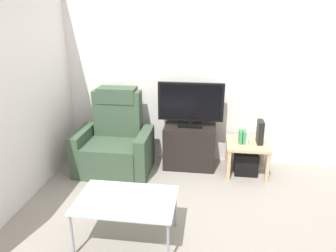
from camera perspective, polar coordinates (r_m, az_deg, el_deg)
name	(u,v)px	position (r m, az deg, el deg)	size (l,w,h in m)	color
ground_plane	(192,199)	(3.77, 4.33, -12.90)	(6.40, 6.40, 0.00)	gray
wall_back	(200,70)	(4.37, 5.75, 10.01)	(6.40, 0.06, 2.60)	silver
wall_side	(23,83)	(3.84, -24.56, 7.00)	(0.06, 4.48, 2.60)	silver
tv_stand	(190,146)	(4.39, 3.87, -3.63)	(0.69, 0.43, 0.58)	black
television	(191,104)	(4.21, 4.07, 4.01)	(0.87, 0.20, 0.59)	black
recliner_armchair	(115,143)	(4.34, -9.45, -2.98)	(0.98, 0.78, 1.08)	#384C38
side_table	(247,147)	(4.30, 13.97, -3.70)	(0.54, 0.54, 0.43)	tan
subwoofer_box	(246,162)	(4.39, 13.74, -6.28)	(0.30, 0.30, 0.30)	black
book_leftmost	(240,137)	(4.21, 12.81, -1.88)	(0.04, 0.14, 0.17)	#388C4C
book_middle	(244,137)	(4.22, 13.46, -1.92)	(0.04, 0.13, 0.17)	#388C4C
book_rightmost	(247,136)	(4.22, 13.91, -1.80)	(0.03, 0.11, 0.19)	white
game_console	(260,132)	(4.25, 16.14, -1.04)	(0.07, 0.20, 0.30)	black
coffee_table	(126,202)	(2.99, -7.48, -13.29)	(0.90, 0.60, 0.43)	#B2C6C1
cell_phone	(136,198)	(2.97, -5.69, -12.72)	(0.07, 0.15, 0.01)	#B7B7BC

